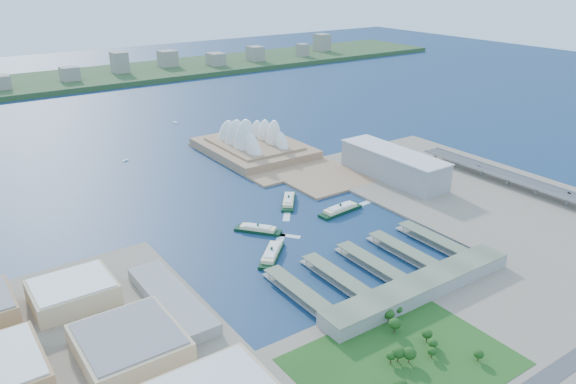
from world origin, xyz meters
TOP-DOWN VIEW (x-y plane):
  - ground at (0.00, 0.00)m, footprint 3000.00×3000.00m
  - south_land at (0.00, -210.00)m, footprint 720.00×180.00m
  - east_land at (240.00, -50.00)m, footprint 240.00×500.00m
  - peninsula at (107.50, 260.00)m, footprint 135.00×220.00m
  - far_shore at (0.00, 980.00)m, footprint 2200.00×260.00m
  - opera_house at (105.00, 280.00)m, footprint 134.00×180.00m
  - toaster_building at (195.00, 80.00)m, footprint 45.00×155.00m
  - expressway at (300.00, -60.00)m, footprint 26.00×340.00m
  - west_buildings at (-250.00, -70.00)m, footprint 200.00×280.00m
  - ferry_wharves at (14.00, -75.00)m, footprint 184.00×90.00m
  - terminal_building at (15.00, -135.00)m, footprint 200.00×28.00m
  - park at (-60.00, -190.00)m, footprint 150.00×110.00m
  - far_skyline at (0.00, 960.00)m, footprint 1900.00×140.00m
  - ferry_a at (-31.76, 49.63)m, footprint 41.32×47.06m
  - ferry_b at (38.19, 93.16)m, footprint 44.15×50.76m
  - ferry_c at (-49.83, -4.47)m, footprint 49.50×48.39m
  - ferry_d at (71.84, 38.34)m, footprint 58.37×20.03m
  - boat_b at (-66.93, 353.01)m, footprint 9.48×6.30m
  - boat_c at (161.65, 408.82)m, footprint 4.28×13.02m
  - boat_e at (76.77, 501.57)m, footprint 7.06×13.15m
  - car_b at (304.00, -98.07)m, footprint 1.36×3.90m
  - car_c at (296.00, 22.34)m, footprint 1.66×4.08m

SIDE VIEW (x-z plane):
  - ground at x=0.00m, z-range 0.00..0.00m
  - boat_b at x=-66.93m, z-range 0.00..2.42m
  - boat_c at x=161.65m, z-range 0.00..2.90m
  - south_land at x=0.00m, z-range 0.00..3.00m
  - east_land at x=240.00m, z-range 0.00..3.00m
  - peninsula at x=107.50m, z-range 0.00..3.00m
  - boat_e at x=76.77m, z-range 0.00..3.08m
  - ferry_wharves at x=14.00m, z-range 0.00..9.30m
  - ferry_a at x=-31.76m, z-range 0.00..9.48m
  - ferry_b at x=38.19m, z-range 0.00..10.18m
  - ferry_c at x=-49.83m, z-range 0.00..10.43m
  - ferry_d at x=71.84m, z-range 0.00..10.82m
  - far_shore at x=0.00m, z-range 0.00..12.00m
  - expressway at x=300.00m, z-range 3.00..14.85m
  - terminal_building at x=15.00m, z-range 3.00..15.00m
  - park at x=-60.00m, z-range 3.00..19.00m
  - car_c at x=296.00m, z-range 14.85..16.03m
  - car_b at x=304.00m, z-range 14.85..16.13m
  - west_buildings at x=-250.00m, z-range 3.00..30.00m
  - toaster_building at x=195.00m, z-range 3.00..38.00m
  - opera_house at x=105.00m, z-range 3.00..61.00m
  - far_skyline at x=0.00m, z-range 12.00..67.00m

